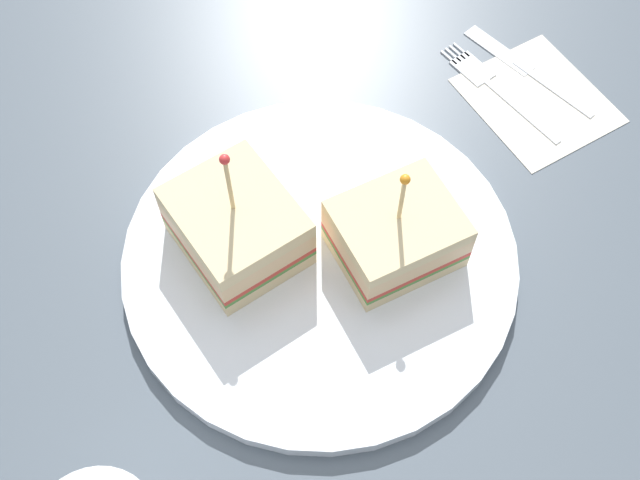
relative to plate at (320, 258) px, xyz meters
The scene contains 7 objects.
ground_plane 1.64cm from the plate, ahead, with size 107.61×107.61×2.00cm, color #4C5660.
plate is the anchor object (origin of this frame).
sandwich_half_front 6.78cm from the plate, 169.67° to the left, with size 11.16×11.58×11.01cm.
sandwich_half_back 6.18cm from the plate, ahead, with size 10.48×9.80×9.52cm.
napkin 24.13cm from the plate, 37.13° to the left, with size 11.52×10.36×0.15cm, color beige.
fork 22.73cm from the plate, 47.57° to the left, with size 8.58×11.65×0.35cm.
knife 26.15cm from the plate, 44.94° to the left, with size 9.58×11.20×0.35cm.
Camera 1 is at (-1.47, -27.51, 50.90)cm, focal length 43.48 mm.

